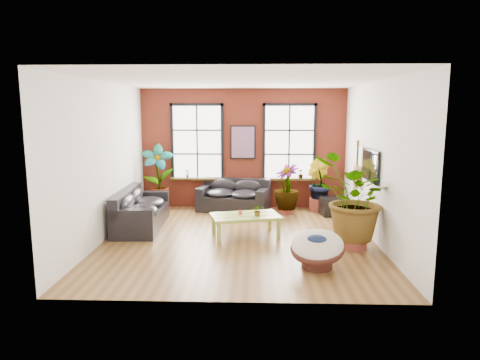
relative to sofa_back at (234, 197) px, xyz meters
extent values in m
cube|color=brown|center=(0.25, -2.76, -0.42)|extent=(6.00, 6.50, 0.02)
cube|color=white|center=(0.25, -2.76, 3.10)|extent=(6.00, 6.50, 0.02)
cube|color=#561D14|center=(0.25, 0.50, 1.34)|extent=(6.00, 0.02, 3.50)
cube|color=silver|center=(0.25, -6.02, 1.34)|extent=(6.00, 0.02, 3.50)
cube|color=silver|center=(-2.76, -2.76, 1.34)|extent=(0.02, 6.50, 3.50)
cube|color=silver|center=(3.26, -2.76, 1.34)|extent=(0.02, 6.50, 3.50)
cube|color=white|center=(-1.10, 0.44, 1.54)|extent=(1.40, 0.02, 2.10)
cube|color=#3D2E10|center=(-1.10, 0.37, 0.46)|extent=(1.60, 0.22, 0.06)
cube|color=white|center=(1.60, 0.44, 1.54)|extent=(1.40, 0.02, 2.10)
cube|color=#3D2E10|center=(1.60, 0.37, 0.46)|extent=(1.60, 0.22, 0.06)
cube|color=black|center=(-0.01, -0.06, -0.19)|extent=(2.16, 1.41, 0.45)
cube|color=black|center=(0.07, 0.30, 0.27)|extent=(1.98, 0.70, 0.46)
cube|color=black|center=(-0.86, 0.15, 0.16)|extent=(0.46, 0.99, 0.24)
cube|color=black|center=(0.83, -0.27, 0.16)|extent=(0.46, 0.99, 0.24)
ellipsoid|color=black|center=(-0.39, -0.02, 0.10)|extent=(1.00, 0.99, 0.26)
ellipsoid|color=black|center=(-0.33, 0.25, 0.27)|extent=(0.87, 0.45, 0.44)
ellipsoid|color=black|center=(0.34, -0.20, 0.10)|extent=(1.00, 0.99, 0.26)
ellipsoid|color=black|center=(0.41, 0.07, 0.27)|extent=(0.87, 0.45, 0.44)
cube|color=black|center=(-2.19, -1.89, -0.18)|extent=(1.09, 2.41, 0.46)
cube|color=black|center=(-2.57, -1.90, 0.29)|extent=(0.34, 2.38, 0.47)
cube|color=black|center=(-2.14, -2.95, 0.17)|extent=(1.00, 0.29, 0.24)
cube|color=black|center=(-2.24, -0.82, 0.17)|extent=(1.00, 0.29, 0.24)
ellipsoid|color=black|center=(-2.12, -2.36, 0.12)|extent=(0.88, 1.07, 0.26)
ellipsoid|color=black|center=(-2.40, -2.37, 0.29)|extent=(0.31, 1.05, 0.46)
ellipsoid|color=black|center=(-2.16, -1.41, 0.12)|extent=(0.88, 1.07, 0.26)
ellipsoid|color=black|center=(-2.44, -1.43, 0.29)|extent=(0.31, 1.05, 0.46)
cube|color=#8BA23A|center=(0.39, -2.53, 0.05)|extent=(1.73, 1.26, 0.07)
cube|color=#3D2E10|center=(0.43, -2.68, 0.09)|extent=(1.50, 0.41, 0.00)
cube|color=#3D2E10|center=(0.35, -2.39, 0.09)|extent=(1.50, 0.41, 0.00)
cube|color=#8BA23A|center=(-0.18, -3.05, -0.20)|extent=(0.09, 0.09, 0.43)
cube|color=#8BA23A|center=(1.14, -2.70, -0.20)|extent=(0.09, 0.09, 0.43)
cube|color=#8BA23A|center=(-0.37, -2.37, -0.20)|extent=(0.09, 0.09, 0.43)
cube|color=#8BA23A|center=(0.96, -2.02, -0.20)|extent=(0.09, 0.09, 0.43)
cylinder|color=red|center=(0.27, -2.51, 0.14)|extent=(0.11, 0.11, 0.10)
cylinder|color=#452018|center=(1.75, -4.52, -0.30)|extent=(0.72, 0.72, 0.23)
torus|color=#452018|center=(1.75, -4.52, -0.03)|extent=(1.25, 1.25, 0.45)
ellipsoid|color=beige|center=(1.75, -4.52, 0.02)|extent=(1.22, 1.25, 0.61)
ellipsoid|color=#141E3E|center=(1.73, -4.57, 0.14)|extent=(0.46, 0.41, 0.17)
cube|color=black|center=(0.25, 0.43, 1.54)|extent=(0.74, 0.04, 0.98)
cube|color=#0C7F8C|center=(0.25, 0.40, 1.54)|extent=(0.66, 0.02, 0.90)
cube|color=black|center=(3.20, -2.46, 1.24)|extent=(0.06, 1.25, 0.72)
cube|color=black|center=(3.16, -2.46, 1.24)|extent=(0.01, 1.15, 0.62)
cylinder|color=#B27F4C|center=(3.15, -1.41, 0.72)|extent=(0.09, 0.38, 0.38)
cylinder|color=#B27F4C|center=(3.15, -1.41, 0.97)|extent=(0.09, 0.30, 0.30)
cylinder|color=black|center=(3.14, -1.41, 0.72)|extent=(0.09, 0.11, 0.11)
cube|color=#3D2E10|center=(3.15, -1.41, 1.34)|extent=(0.04, 0.05, 0.55)
cube|color=#3D2E10|center=(3.15, -1.41, 1.66)|extent=(0.06, 0.06, 0.14)
cube|color=black|center=(2.74, -0.48, -0.15)|extent=(0.70, 0.61, 0.52)
cylinder|color=brown|center=(-2.21, -0.02, -0.22)|extent=(0.69, 0.69, 0.39)
cylinder|color=brown|center=(2.44, 0.02, -0.22)|extent=(0.67, 0.67, 0.38)
cylinder|color=brown|center=(2.68, -3.37, -0.22)|extent=(0.57, 0.57, 0.39)
cylinder|color=brown|center=(1.45, -0.30, -0.24)|extent=(0.48, 0.48, 0.34)
imported|color=#2A5616|center=(-2.19, -0.04, 0.63)|extent=(1.02, 0.76, 1.78)
imported|color=#2A5616|center=(2.41, 0.06, 0.41)|extent=(0.89, 0.94, 1.35)
imported|color=#2A5616|center=(2.66, -3.35, 0.65)|extent=(2.15, 2.15, 1.81)
imported|color=#2A5616|center=(1.48, -0.33, 0.36)|extent=(1.00, 1.00, 1.26)
imported|color=#2A5616|center=(0.67, -2.62, 0.22)|extent=(0.26, 0.23, 0.26)
imported|color=#2A5616|center=(-1.40, 0.37, 0.62)|extent=(0.17, 0.17, 0.27)
imported|color=#2A5616|center=(1.95, 0.37, 0.62)|extent=(0.19, 0.19, 0.27)
camera|label=1|loc=(0.58, -12.09, 2.46)|focal=32.00mm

